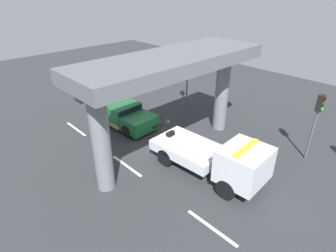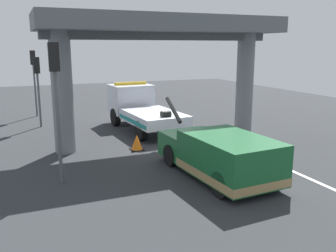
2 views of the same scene
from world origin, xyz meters
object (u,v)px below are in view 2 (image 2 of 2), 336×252
object	(u,v)px
tow_truck_white	(140,107)
towed_van_green	(220,156)
traffic_cone_orange	(137,143)
traffic_light_mid	(34,69)
traffic_light_far	(37,76)
traffic_light_near	(55,83)

from	to	relation	value
tow_truck_white	towed_van_green	world-z (taller)	tow_truck_white
towed_van_green	traffic_cone_orange	distance (m)	4.71
tow_truck_white	towed_van_green	bearing A→B (deg)	-179.64
traffic_cone_orange	traffic_light_mid	bearing A→B (deg)	19.33
tow_truck_white	traffic_light_far	size ratio (longest dim) A/B	1.86
tow_truck_white	traffic_light_mid	world-z (taller)	traffic_light_mid
towed_van_green	traffic_light_mid	size ratio (longest dim) A/B	1.25
traffic_light_far	traffic_cone_orange	size ratio (longest dim) A/B	5.73
traffic_light_near	traffic_light_mid	xyz separation A→B (m)	(13.00, 0.00, -0.27)
towed_van_green	traffic_cone_orange	xyz separation A→B (m)	(4.41, 1.61, -0.45)
towed_van_green	traffic_cone_orange	world-z (taller)	towed_van_green
traffic_light_mid	traffic_cone_orange	distance (m)	11.15
traffic_light_mid	traffic_cone_orange	size ratio (longest dim) A/B	6.19
traffic_light_far	traffic_cone_orange	distance (m)	8.01
traffic_light_mid	traffic_cone_orange	world-z (taller)	traffic_light_mid
traffic_light_far	traffic_light_mid	bearing A→B (deg)	0.00
traffic_light_far	traffic_light_mid	world-z (taller)	traffic_light_mid
traffic_cone_orange	traffic_light_far	bearing A→B (deg)	28.11
traffic_light_near	traffic_cone_orange	bearing A→B (deg)	-51.91
towed_van_green	traffic_light_far	xyz separation A→B (m)	(11.10, 5.19, 2.09)
traffic_cone_orange	towed_van_green	bearing A→B (deg)	-159.93
towed_van_green	traffic_light_far	distance (m)	12.43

